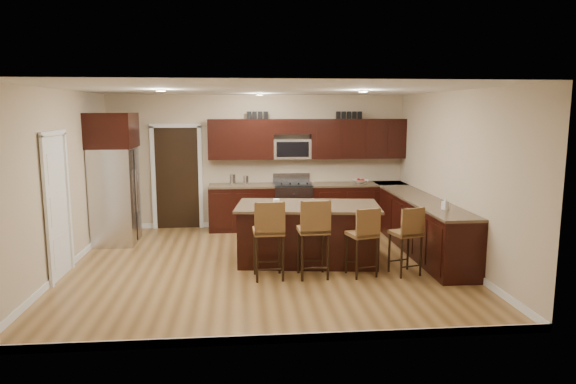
{
  "coord_description": "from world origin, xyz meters",
  "views": [
    {
      "loc": [
        -0.34,
        -7.75,
        2.4
      ],
      "look_at": [
        0.4,
        0.4,
        1.09
      ],
      "focal_mm": 32.0,
      "sensor_mm": 36.0,
      "label": 1
    }
  ],
  "objects": [
    {
      "name": "pantry_door",
      "position": [
        -2.98,
        -0.3,
        1.02
      ],
      "size": [
        0.03,
        0.8,
        2.04
      ],
      "primitive_type": "cube",
      "color": "white",
      "rests_on": "floor"
    },
    {
      "name": "stool_right",
      "position": [
        1.4,
        -0.69,
        0.64
      ],
      "size": [
        0.47,
        0.47,
        1.02
      ],
      "rotation": [
        0.0,
        0.0,
        0.27
      ],
      "color": "brown",
      "rests_on": "floor"
    },
    {
      "name": "island",
      "position": [
        0.69,
        0.15,
        0.43
      ],
      "size": [
        2.36,
        1.43,
        0.92
      ],
      "rotation": [
        0.0,
        0.0,
        -0.12
      ],
      "color": "black",
      "rests_on": "floor"
    },
    {
      "name": "wall_back",
      "position": [
        0.0,
        2.75,
        1.35
      ],
      "size": [
        6.0,
        0.0,
        6.0
      ],
      "primitive_type": "plane",
      "rotation": [
        1.57,
        0.0,
        0.0
      ],
      "color": "#C0AB8B",
      "rests_on": "floor"
    },
    {
      "name": "stool_left",
      "position": [
        0.03,
        -0.69,
        0.71
      ],
      "size": [
        0.45,
        0.45,
        1.14
      ],
      "rotation": [
        0.0,
        0.0,
        0.06
      ],
      "color": "brown",
      "rests_on": "floor"
    },
    {
      "name": "microwave",
      "position": [
        0.68,
        2.6,
        1.62
      ],
      "size": [
        0.76,
        0.31,
        0.4
      ],
      "primitive_type": "cube",
      "color": "silver",
      "rests_on": "upper_cabinets"
    },
    {
      "name": "refrigerator",
      "position": [
        -2.62,
        1.61,
        1.21
      ],
      "size": [
        0.79,
        0.93,
        2.35
      ],
      "color": "silver",
      "rests_on": "floor"
    },
    {
      "name": "upper_cabinets",
      "position": [
        1.04,
        2.58,
        1.84
      ],
      "size": [
        4.0,
        0.33,
        0.8
      ],
      "color": "black",
      "rests_on": "wall_back"
    },
    {
      "name": "letter_decor",
      "position": [
        0.9,
        2.58,
        2.29
      ],
      "size": [
        2.2,
        0.03,
        0.15
      ],
      "primitive_type": null,
      "color": "black",
      "rests_on": "upper_cabinets"
    },
    {
      "name": "ceiling",
      "position": [
        0.0,
        0.0,
        2.7
      ],
      "size": [
        6.0,
        6.0,
        0.0
      ],
      "primitive_type": "plane",
      "rotation": [
        3.14,
        0.0,
        0.0
      ],
      "color": "silver",
      "rests_on": "wall_back"
    },
    {
      "name": "floor",
      "position": [
        0.0,
        0.0,
        0.0
      ],
      "size": [
        6.0,
        6.0,
        0.0
      ],
      "primitive_type": "plane",
      "color": "olive",
      "rests_on": "ground"
    },
    {
      "name": "fruit_bowl",
      "position": [
        2.07,
        2.45,
        0.96
      ],
      "size": [
        0.4,
        0.4,
        0.07
      ],
      "primitive_type": "imported",
      "rotation": [
        0.0,
        0.0,
        0.4
      ],
      "color": "silver",
      "rests_on": "base_cabinets"
    },
    {
      "name": "wall_left",
      "position": [
        -3.0,
        0.0,
        1.35
      ],
      "size": [
        0.0,
        5.5,
        5.5
      ],
      "primitive_type": "plane",
      "rotation": [
        1.57,
        0.0,
        1.57
      ],
      "color": "#C0AB8B",
      "rests_on": "floor"
    },
    {
      "name": "soap_bottle",
      "position": [
        2.7,
        -0.43,
        1.01
      ],
      "size": [
        0.11,
        0.11,
        0.19
      ],
      "primitive_type": "imported",
      "rotation": [
        0.0,
        0.0,
        0.39
      ],
      "color": "#B2B2B2",
      "rests_on": "base_cabinets"
    },
    {
      "name": "stool_mid",
      "position": [
        0.67,
        -0.7,
        0.72
      ],
      "size": [
        0.45,
        0.45,
        1.15
      ],
      "rotation": [
        0.0,
        0.0,
        0.04
      ],
      "color": "brown",
      "rests_on": "floor"
    },
    {
      "name": "stool_extra",
      "position": [
        2.05,
        -0.69,
        0.64
      ],
      "size": [
        0.47,
        0.47,
        1.02
      ],
      "rotation": [
        0.0,
        0.0,
        0.27
      ],
      "color": "brown",
      "rests_on": "floor"
    },
    {
      "name": "floor_mat",
      "position": [
        0.33,
        1.73,
        0.01
      ],
      "size": [
        1.12,
        0.95,
        0.01
      ],
      "primitive_type": "cube",
      "rotation": [
        0.0,
        0.0,
        -0.39
      ],
      "color": "brown",
      "rests_on": "floor"
    },
    {
      "name": "canister_short",
      "position": [
        -0.26,
        2.45,
        1.01
      ],
      "size": [
        0.11,
        0.11,
        0.18
      ],
      "primitive_type": "cylinder",
      "color": "silver",
      "rests_on": "base_cabinets"
    },
    {
      "name": "wall_right",
      "position": [
        3.0,
        0.0,
        1.35
      ],
      "size": [
        0.0,
        5.5,
        5.5
      ],
      "primitive_type": "plane",
      "rotation": [
        1.57,
        0.0,
        -1.57
      ],
      "color": "#C0AB8B",
      "rests_on": "floor"
    },
    {
      "name": "doorway",
      "position": [
        -1.65,
        2.73,
        1.03
      ],
      "size": [
        0.85,
        0.03,
        2.06
      ],
      "primitive_type": "cube",
      "color": "black",
      "rests_on": "floor"
    },
    {
      "name": "base_cabinets",
      "position": [
        1.9,
        1.45,
        0.46
      ],
      "size": [
        4.02,
        3.96,
        0.92
      ],
      "color": "black",
      "rests_on": "floor"
    },
    {
      "name": "range",
      "position": [
        0.68,
        2.45,
        0.47
      ],
      "size": [
        0.76,
        0.64,
        1.11
      ],
      "color": "silver",
      "rests_on": "floor"
    },
    {
      "name": "island_jar",
      "position": [
        0.19,
        0.15,
        0.97
      ],
      "size": [
        0.1,
        0.1,
        0.1
      ],
      "primitive_type": "cylinder",
      "color": "white",
      "rests_on": "island"
    },
    {
      "name": "canister_tall",
      "position": [
        -0.52,
        2.45,
        1.03
      ],
      "size": [
        0.12,
        0.12,
        0.21
      ],
      "primitive_type": "cylinder",
      "color": "silver",
      "rests_on": "base_cabinets"
    }
  ]
}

